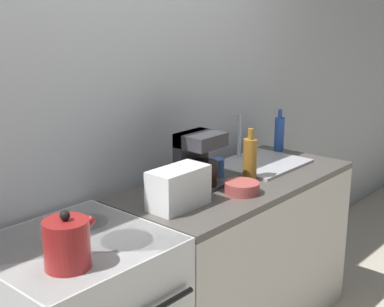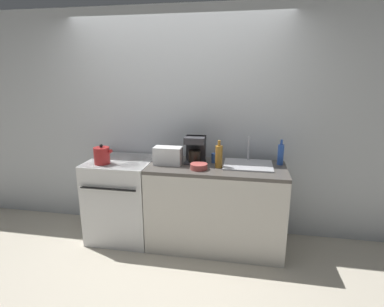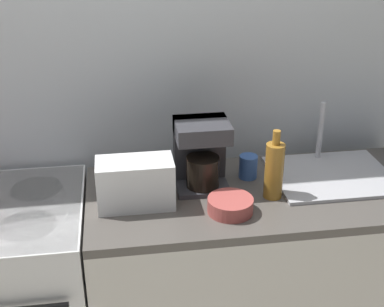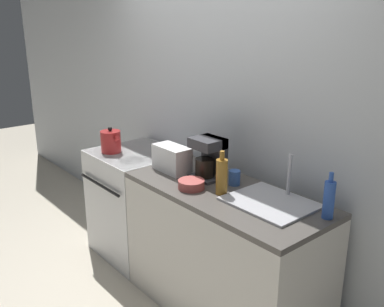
{
  "view_description": "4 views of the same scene",
  "coord_description": "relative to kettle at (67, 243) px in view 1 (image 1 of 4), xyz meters",
  "views": [
    {
      "loc": [
        -1.73,
        -1.32,
        1.84
      ],
      "look_at": [
        0.23,
        0.41,
        1.12
      ],
      "focal_mm": 50.0,
      "sensor_mm": 36.0,
      "label": 1
    },
    {
      "loc": [
        0.8,
        -2.7,
        1.87
      ],
      "look_at": [
        0.25,
        0.33,
        1.05
      ],
      "focal_mm": 28.0,
      "sensor_mm": 36.0,
      "label": 2
    },
    {
      "loc": [
        -0.06,
        -1.54,
        2.01
      ],
      "look_at": [
        0.23,
        0.4,
        1.08
      ],
      "focal_mm": 50.0,
      "sensor_mm": 36.0,
      "label": 3
    },
    {
      "loc": [
        2.37,
        -1.51,
        2.01
      ],
      "look_at": [
        0.13,
        0.36,
        1.08
      ],
      "focal_mm": 40.0,
      "sensor_mm": 36.0,
      "label": 4
    }
  ],
  "objects": [
    {
      "name": "counter_block",
      "position": [
        1.23,
        0.14,
        -0.56
      ],
      "size": [
        1.45,
        0.64,
        0.93
      ],
      "color": "silver",
      "rests_on": "ground_plane"
    },
    {
      "name": "wall_back",
      "position": [
        0.71,
        0.55,
        0.28
      ],
      "size": [
        8.0,
        0.05,
        2.6
      ],
      "color": "silver",
      "rests_on": "ground_plane"
    },
    {
      "name": "bottle_amber",
      "position": [
        1.25,
        0.09,
        0.03
      ],
      "size": [
        0.08,
        0.08,
        0.29
      ],
      "color": "#9E6B23",
      "rests_on": "counter_block"
    },
    {
      "name": "coffee_maker",
      "position": [
        0.98,
        0.23,
        0.06
      ],
      "size": [
        0.21,
        0.19,
        0.29
      ],
      "color": "#333338",
      "rests_on": "counter_block"
    },
    {
      "name": "sink_tray",
      "position": [
        1.55,
        0.22,
        -0.08
      ],
      "size": [
        0.51,
        0.42,
        0.28
      ],
      "color": "#B7B7BC",
      "rests_on": "counter_block"
    },
    {
      "name": "toaster",
      "position": [
        0.7,
        0.11,
        0.0
      ],
      "size": [
        0.3,
        0.15,
        0.19
      ],
      "color": "white",
      "rests_on": "counter_block"
    },
    {
      "name": "bottle_blue",
      "position": [
        1.89,
        0.31,
        0.02
      ],
      "size": [
        0.06,
        0.06,
        0.27
      ],
      "color": "#2D56B7",
      "rests_on": "counter_block"
    },
    {
      "name": "bowl",
      "position": [
        1.06,
        -0.0,
        -0.06
      ],
      "size": [
        0.18,
        0.18,
        0.06
      ],
      "color": "#B24C47",
      "rests_on": "counter_block"
    },
    {
      "name": "kettle",
      "position": [
        0.0,
        0.0,
        0.0
      ],
      "size": [
        0.21,
        0.17,
        0.22
      ],
      "color": "maroon",
      "rests_on": "stove"
    },
    {
      "name": "cup_blue",
      "position": [
        1.19,
        0.27,
        -0.04
      ],
      "size": [
        0.08,
        0.08,
        0.1
      ],
      "color": "#3860B2",
      "rests_on": "counter_block"
    }
  ]
}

